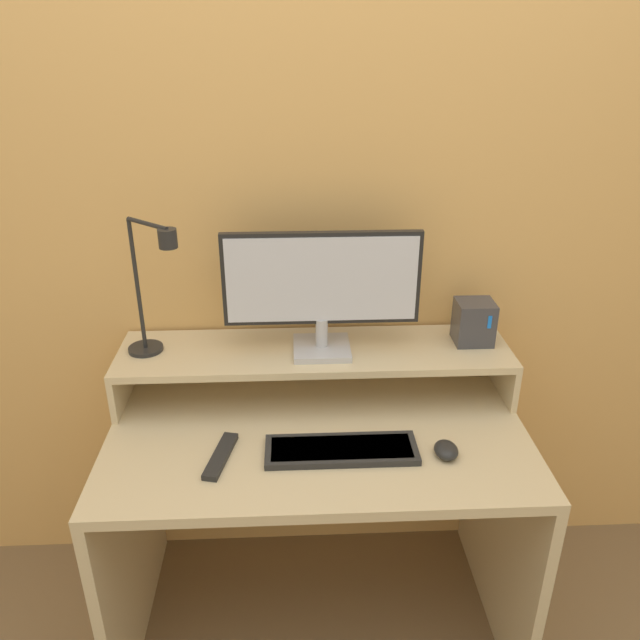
{
  "coord_description": "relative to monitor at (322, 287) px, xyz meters",
  "views": [
    {
      "loc": [
        -0.06,
        -1.12,
        1.76
      ],
      "look_at": [
        0.01,
        0.37,
        1.06
      ],
      "focal_mm": 35.0,
      "sensor_mm": 36.0,
      "label": 1
    }
  ],
  "objects": [
    {
      "name": "router_dock",
      "position": [
        0.46,
        0.04,
        -0.14
      ],
      "size": [
        0.11,
        0.1,
        0.13
      ],
      "color": "#3D3D42",
      "rests_on": "monitor_shelf"
    },
    {
      "name": "desk_lamp",
      "position": [
        -0.47,
        -0.02,
        0.0
      ],
      "size": [
        0.2,
        0.18,
        0.41
      ],
      "color": "black",
      "rests_on": "monitor_shelf"
    },
    {
      "name": "mouse",
      "position": [
        0.31,
        -0.32,
        -0.34
      ],
      "size": [
        0.06,
        0.08,
        0.03
      ],
      "color": "black",
      "rests_on": "desk"
    },
    {
      "name": "remote_control",
      "position": [
        -0.28,
        -0.3,
        -0.35
      ],
      "size": [
        0.08,
        0.19,
        0.02
      ],
      "color": "black",
      "rests_on": "desk"
    },
    {
      "name": "monitor_shelf",
      "position": [
        -0.02,
        0.01,
        -0.23
      ],
      "size": [
        1.17,
        0.29,
        0.15
      ],
      "color": "beige",
      "rests_on": "desk"
    },
    {
      "name": "desk",
      "position": [
        -0.02,
        -0.18,
        -0.57
      ],
      "size": [
        1.17,
        0.68,
        0.74
      ],
      "color": "beige",
      "rests_on": "ground_plane"
    },
    {
      "name": "keyboard",
      "position": [
        0.04,
        -0.29,
        -0.35
      ],
      "size": [
        0.4,
        0.13,
        0.02
      ],
      "color": "#282828",
      "rests_on": "desk"
    },
    {
      "name": "monitor",
      "position": [
        0.0,
        0.0,
        0.0
      ],
      "size": [
        0.56,
        0.17,
        0.37
      ],
      "color": "#BCBCC1",
      "rests_on": "monitor_shelf"
    },
    {
      "name": "wall_back",
      "position": [
        -0.02,
        0.19,
        0.16
      ],
      "size": [
        6.0,
        0.05,
        2.5
      ],
      "color": "#E5AD60",
      "rests_on": "ground_plane"
    }
  ]
}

